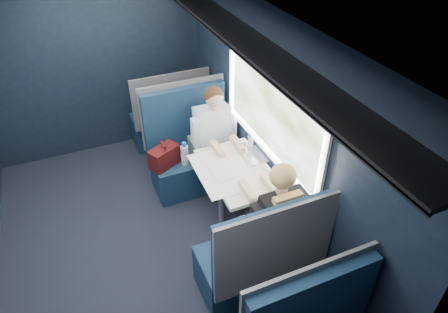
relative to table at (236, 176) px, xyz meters
name	(u,v)px	position (x,y,z in m)	size (l,w,h in m)	color
ground	(145,250)	(-1.03, 0.00, -0.67)	(2.80, 4.20, 0.01)	black
room_shell	(127,130)	(-1.01, 0.00, 0.81)	(3.00, 4.40, 2.40)	black
table	(236,176)	(0.00, 0.00, 0.00)	(0.62, 1.00, 0.74)	#54565E
seat_bay_near	(191,154)	(-0.20, 0.87, -0.24)	(1.09, 0.62, 1.26)	#0C1F37
seat_bay_far	(258,260)	(-0.18, -0.87, -0.25)	(1.04, 0.62, 1.26)	#0C1F37
seat_row_front	(170,118)	(-0.18, 1.80, -0.25)	(1.04, 0.51, 1.16)	#0C1F37
man	(216,136)	(0.07, 0.70, 0.06)	(0.53, 0.56, 1.32)	black
woman	(276,214)	(0.07, -0.71, 0.06)	(0.53, 0.56, 1.32)	black
papers	(223,171)	(-0.12, 0.04, 0.08)	(0.53, 0.77, 0.01)	white
laptop	(259,150)	(0.33, 0.14, 0.14)	(0.24, 0.32, 0.24)	silver
bottle_small	(250,142)	(0.30, 0.28, 0.16)	(0.06, 0.06, 0.20)	silver
cup	(240,144)	(0.21, 0.35, 0.12)	(0.07, 0.07, 0.09)	white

